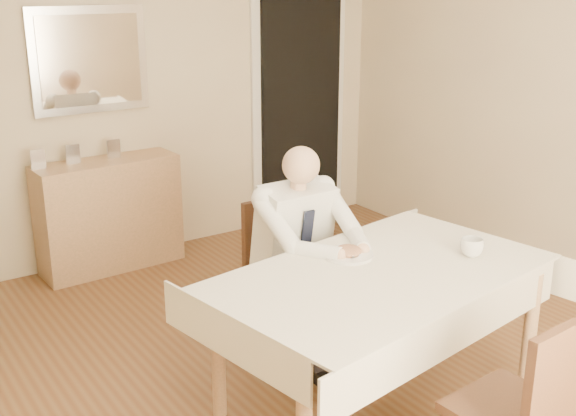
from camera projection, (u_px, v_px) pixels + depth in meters
room at (329, 158)px, 3.47m from camera, size 5.00×5.02×2.60m
doorway at (300, 110)px, 6.33m from camera, size 0.96×0.07×2.10m
mirror at (90, 60)px, 5.18m from camera, size 0.86×0.04×0.76m
dining_table at (380, 287)px, 3.57m from camera, size 1.87×1.27×0.75m
chair_far at (282, 263)px, 4.31m from camera, size 0.43×0.43×0.88m
chair_near at (532, 405)px, 2.84m from camera, size 0.47×0.47×0.93m
seated_man at (310, 247)px, 4.03m from camera, size 0.48×0.72×1.24m
plate at (348, 255)px, 3.72m from camera, size 0.26×0.26×0.02m
food at (348, 251)px, 3.71m from camera, size 0.14×0.14×0.06m
knife at (362, 254)px, 3.69m from camera, size 0.01×0.13×0.01m
fork at (349, 257)px, 3.65m from camera, size 0.01×0.13×0.01m
coffee_mug at (472, 247)px, 3.71m from camera, size 0.15×0.15×0.10m
sideboard at (109, 214)px, 5.42m from camera, size 1.06×0.40×0.84m
photo_frame_left at (38, 159)px, 5.04m from camera, size 0.10×0.02×0.14m
photo_frame_center at (73, 154)px, 5.18m from camera, size 0.10×0.02×0.14m
photo_frame_right at (113, 149)px, 5.33m from camera, size 0.10×0.02×0.14m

